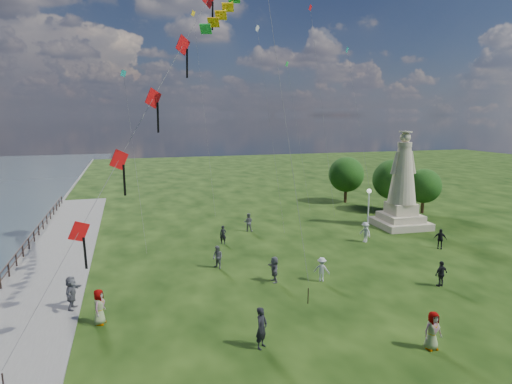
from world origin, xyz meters
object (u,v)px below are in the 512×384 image
object	(u,v)px
person_9	(440,239)
person_4	(433,331)
person_1	(218,257)
person_2	(322,269)
person_11	(274,269)
person_10	(99,307)
lamppost	(369,202)
person_5	(72,294)
person_3	(441,274)
statue	(402,191)
person_6	(223,235)
person_0	(262,328)
person_8	(365,232)
person_7	(248,222)

from	to	relation	value
person_9	person_4	bearing A→B (deg)	-92.43
person_1	person_4	xyz separation A→B (m)	(7.04, -12.78, 0.09)
person_2	person_11	bearing A→B (deg)	21.75
person_2	person_10	bearing A→B (deg)	44.71
person_4	lamppost	bearing A→B (deg)	67.14
person_5	person_11	size ratio (longest dim) A/B	1.11
lamppost	person_3	bearing A→B (deg)	-98.17
statue	person_9	distance (m)	7.20
person_6	person_11	distance (m)	8.89
person_0	lamppost	bearing A→B (deg)	1.34
person_0	person_8	size ratio (longest dim) A/B	1.14
statue	person_5	size ratio (longest dim) A/B	4.86
person_1	person_9	xyz separation A→B (m)	(17.51, -0.70, 0.00)
person_8	person_9	world-z (taller)	person_8
person_7	person_11	world-z (taller)	person_7
person_3	person_11	bearing A→B (deg)	-30.21
statue	person_11	world-z (taller)	statue
person_11	statue	bearing A→B (deg)	125.10
person_7	person_10	bearing A→B (deg)	70.18
person_6	person_8	bearing A→B (deg)	10.61
lamppost	person_4	world-z (taller)	lamppost
person_7	person_9	xyz separation A→B (m)	(12.95, -9.20, -0.04)
person_10	person_11	size ratio (longest dim) A/B	1.10
person_1	person_2	bearing A→B (deg)	22.70
person_2	person_3	xyz separation A→B (m)	(6.58, -2.87, 0.03)
lamppost	person_4	xyz separation A→B (m)	(-6.90, -16.80, -2.11)
person_2	person_7	xyz separation A→B (m)	(-1.23, 12.61, 0.06)
person_4	person_8	distance (m)	16.39
person_2	person_4	world-z (taller)	person_4
statue	lamppost	bearing A→B (deg)	-154.40
person_4	person_7	size ratio (longest dim) A/B	1.06
lamppost	statue	bearing A→B (deg)	22.52
person_0	person_4	xyz separation A→B (m)	(7.22, -2.29, -0.08)
person_11	person_9	bearing A→B (deg)	104.75
person_8	statue	bearing A→B (deg)	105.47
person_2	person_3	size ratio (longest dim) A/B	0.96
person_4	person_6	size ratio (longest dim) A/B	1.17
person_10	person_6	bearing A→B (deg)	-18.69
person_4	person_1	bearing A→B (deg)	118.33
person_1	person_8	distance (m)	13.10
person_5	person_8	distance (m)	22.56
person_11	person_3	bearing A→B (deg)	73.53
statue	person_7	world-z (taller)	statue
person_6	person_8	world-z (taller)	person_8
person_0	person_1	size ratio (longest dim) A/B	1.21
person_0	person_5	distance (m)	10.70
lamppost	person_4	size ratio (longest dim) A/B	2.36
lamppost	person_8	distance (m)	2.82
lamppost	person_5	world-z (taller)	lamppost
lamppost	person_1	bearing A→B (deg)	-163.93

